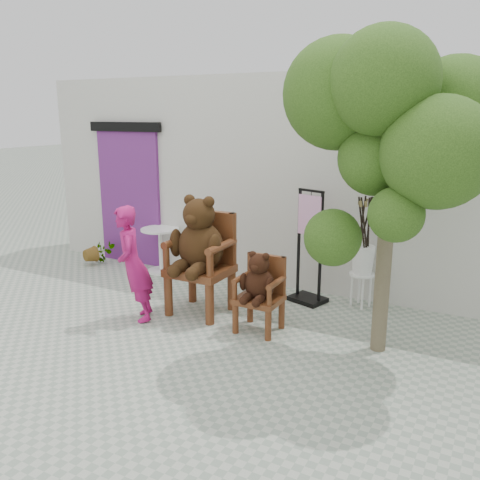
% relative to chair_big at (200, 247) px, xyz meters
% --- Properties ---
extents(ground_plane, '(60.00, 60.00, 0.00)m').
position_rel_chair_big_xyz_m(ground_plane, '(0.77, -1.22, -0.86)').
color(ground_plane, '#A2A897').
rests_on(ground_plane, ground).
extents(back_wall, '(9.00, 1.00, 3.00)m').
position_rel_chair_big_xyz_m(back_wall, '(0.77, 1.88, 0.64)').
color(back_wall, silver).
rests_on(back_wall, ground).
extents(doorway, '(1.40, 0.11, 2.33)m').
position_rel_chair_big_xyz_m(doorway, '(-2.23, 1.35, 0.31)').
color(doorway, '#692672').
rests_on(doorway, ground).
extents(chair_big, '(0.72, 0.79, 1.50)m').
position_rel_chair_big_xyz_m(chair_big, '(0.00, 0.00, 0.00)').
color(chair_big, '#4D2510').
rests_on(chair_big, ground).
extents(chair_small, '(0.50, 0.51, 0.95)m').
position_rel_chair_big_xyz_m(chair_small, '(0.90, -0.16, -0.30)').
color(chair_small, '#4D2510').
rests_on(chair_small, ground).
extents(person, '(0.58, 0.61, 1.41)m').
position_rel_chair_big_xyz_m(person, '(-0.57, -0.59, -0.15)').
color(person, '#AE1562').
rests_on(person, ground).
extents(cafe_table, '(0.60, 0.60, 0.70)m').
position_rel_chair_big_xyz_m(cafe_table, '(-1.47, 1.13, -0.41)').
color(cafe_table, white).
rests_on(cafe_table, ground).
extents(display_stand, '(0.53, 0.47, 1.51)m').
position_rel_chair_big_xyz_m(display_stand, '(1.07, 0.97, -0.27)').
color(display_stand, black).
rests_on(display_stand, ground).
extents(stool_bucket, '(0.32, 0.32, 1.45)m').
position_rel_chair_big_xyz_m(stool_bucket, '(1.74, 1.13, -0.21)').
color(stool_bucket, white).
rests_on(stool_bucket, ground).
extents(tree, '(2.05, 1.76, 3.22)m').
position_rel_chair_big_xyz_m(tree, '(2.25, -0.12, 1.57)').
color(tree, brown).
rests_on(tree, ground).
extents(potted_plant, '(0.51, 0.47, 0.46)m').
position_rel_chair_big_xyz_m(potted_plant, '(-2.63, 0.96, -0.63)').
color(potted_plant, '#1E3C10').
rests_on(potted_plant, ground).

